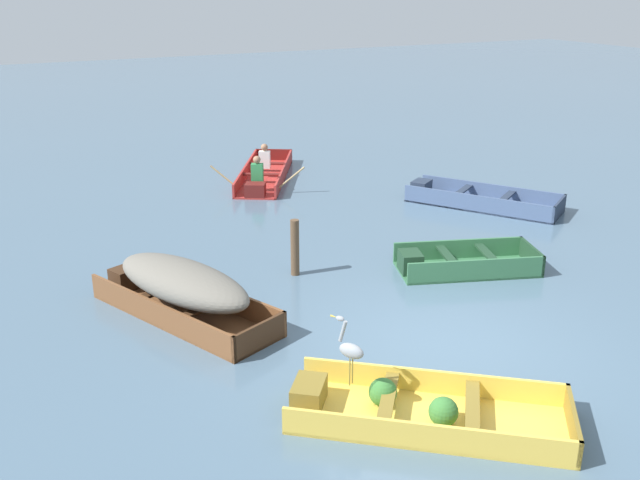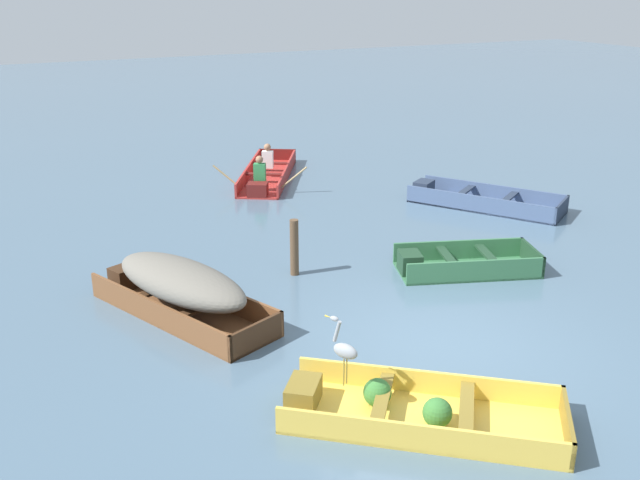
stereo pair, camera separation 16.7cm
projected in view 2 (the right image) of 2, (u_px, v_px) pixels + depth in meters
ground_plane at (436, 349)px, 9.93m from camera, size 80.00×80.00×0.00m
dinghy_yellow_foreground at (410, 410)px, 8.28m from camera, size 3.27×2.92×0.38m
skiff_wooden_brown_near_moored at (180, 285)px, 10.76m from camera, size 2.24×3.44×0.86m
skiff_slate_blue_mid_moored at (479, 200)px, 16.09m from camera, size 2.77×3.43×0.39m
skiff_green_far_moored at (460, 264)px, 12.49m from camera, size 2.62×1.76×0.39m
rowboat_red_with_crew at (267, 174)px, 18.08m from camera, size 3.04×3.75×0.91m
heron_on_dinghy at (344, 349)px, 8.19m from camera, size 0.29×0.44×0.84m
mooring_post at (294, 247)px, 12.24m from camera, size 0.15×0.15×1.00m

